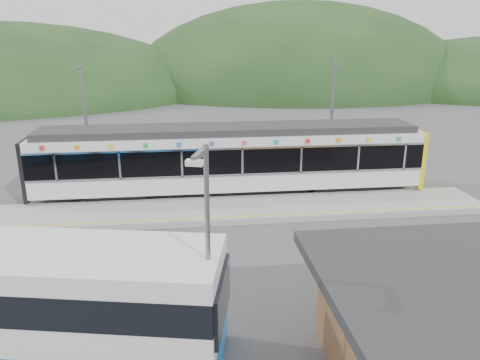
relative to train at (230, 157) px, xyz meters
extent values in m
plane|color=#4C4C4F|center=(-0.73, -6.00, -2.06)|extent=(120.00, 120.00, 0.00)
ellipsoid|color=#1E3D19|center=(15.27, 48.00, -2.06)|extent=(52.00, 39.00, 26.00)
cube|color=#9E9E99|center=(-0.73, -2.70, -1.91)|extent=(26.00, 3.20, 0.30)
cube|color=yellow|center=(-0.73, -4.00, -1.76)|extent=(26.00, 0.10, 0.01)
cube|color=black|center=(-6.02, 0.00, -1.76)|extent=(3.20, 2.20, 0.56)
cube|color=black|center=(5.98, 0.00, -1.76)|extent=(3.20, 2.20, 0.56)
cube|color=silver|center=(-0.02, 0.00, -1.02)|extent=(20.00, 2.90, 0.92)
cube|color=black|center=(-0.02, 0.00, 0.16)|extent=(20.00, 2.96, 1.45)
cube|color=silver|center=(-0.02, -1.50, -0.51)|extent=(20.00, 0.05, 0.10)
cube|color=silver|center=(-0.02, -1.50, 0.84)|extent=(20.00, 0.05, 0.10)
cube|color=silver|center=(-0.02, 0.00, 1.11)|extent=(20.00, 2.90, 0.45)
cube|color=#2D2D30|center=(-0.02, 0.00, 1.52)|extent=(19.40, 2.50, 0.36)
cube|color=yellow|center=(10.10, 0.00, -0.16)|extent=(0.24, 2.92, 3.00)
cube|color=black|center=(-10.12, 0.00, -0.16)|extent=(0.20, 2.92, 3.00)
cube|color=silver|center=(-8.52, -1.50, 0.16)|extent=(0.10, 0.05, 1.35)
cube|color=silver|center=(-5.52, -1.50, 0.16)|extent=(0.10, 0.05, 1.35)
cube|color=silver|center=(-2.52, -1.50, 0.16)|extent=(0.10, 0.05, 1.35)
cube|color=silver|center=(0.48, -1.50, 0.16)|extent=(0.10, 0.05, 1.35)
cube|color=silver|center=(3.48, -1.50, 0.16)|extent=(0.10, 0.05, 1.35)
cube|color=silver|center=(6.48, -1.50, 0.16)|extent=(0.10, 0.05, 1.35)
cube|color=silver|center=(8.98, -1.50, 0.16)|extent=(0.10, 0.05, 1.35)
cube|color=red|center=(-9.02, -1.49, 1.12)|extent=(0.22, 0.04, 0.22)
cube|color=orange|center=(-7.42, -1.49, 1.12)|extent=(0.22, 0.04, 0.22)
cube|color=yellow|center=(-5.82, -1.49, 1.12)|extent=(0.22, 0.04, 0.22)
cube|color=green|center=(-4.22, -1.49, 1.12)|extent=(0.22, 0.04, 0.22)
cube|color=blue|center=(-2.62, -1.49, 1.12)|extent=(0.22, 0.04, 0.22)
cube|color=purple|center=(-1.02, -1.49, 1.12)|extent=(0.22, 0.04, 0.22)
cube|color=#E54C8C|center=(0.58, -1.49, 1.12)|extent=(0.22, 0.04, 0.22)
cube|color=#19A5A5|center=(2.18, -1.49, 1.12)|extent=(0.22, 0.04, 0.22)
cube|color=red|center=(3.78, -1.49, 1.12)|extent=(0.22, 0.04, 0.22)
cube|color=orange|center=(5.38, -1.49, 1.12)|extent=(0.22, 0.04, 0.22)
cube|color=yellow|center=(6.98, -1.49, 1.12)|extent=(0.22, 0.04, 0.22)
cube|color=green|center=(8.58, -1.49, 1.12)|extent=(0.22, 0.04, 0.22)
cylinder|color=slate|center=(-7.73, 2.60, 1.44)|extent=(0.18, 0.18, 7.00)
cube|color=slate|center=(-7.73, 1.80, 4.54)|extent=(0.08, 1.80, 0.08)
cylinder|color=slate|center=(6.27, 2.60, 1.44)|extent=(0.18, 0.18, 7.00)
cube|color=slate|center=(6.27, 1.80, 4.54)|extent=(0.08, 1.80, 0.08)
cube|color=blue|center=(-7.32, -12.45, -1.53)|extent=(12.06, 4.99, 0.86)
cylinder|color=black|center=(-5.96, -12.73, -1.58)|extent=(1.51, 2.93, 0.96)
cylinder|color=black|center=(-3.34, -13.27, -1.58)|extent=(1.51, 2.93, 0.96)
cylinder|color=slate|center=(-1.85, -13.75, 0.94)|extent=(0.12, 0.12, 6.02)
cube|color=slate|center=(-1.85, -14.21, 3.85)|extent=(0.42, 0.99, 0.12)
cube|color=silver|center=(-1.85, -14.66, 3.77)|extent=(0.39, 0.28, 0.12)
camera|label=1|loc=(-2.28, -23.82, 6.29)|focal=35.00mm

